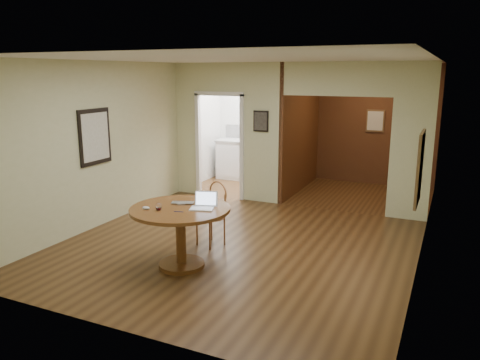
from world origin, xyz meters
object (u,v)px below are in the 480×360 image
at_px(dining_table, 180,223).
at_px(chair, 213,210).
at_px(open_laptop, 204,203).
at_px(closed_laptop, 182,204).

bearing_deg(dining_table, chair, 89.97).
distance_m(open_laptop, closed_laptop, 0.34).
distance_m(chair, closed_laptop, 0.84).
height_order(dining_table, closed_laptop, closed_laptop).
bearing_deg(closed_laptop, dining_table, -91.71).
distance_m(dining_table, chair, 0.92).
xyz_separation_m(chair, closed_laptop, (-0.05, -0.79, 0.29)).
height_order(open_laptop, closed_laptop, open_laptop).
xyz_separation_m(open_laptop, closed_laptop, (-0.34, 0.01, -0.05)).
distance_m(dining_table, open_laptop, 0.41).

